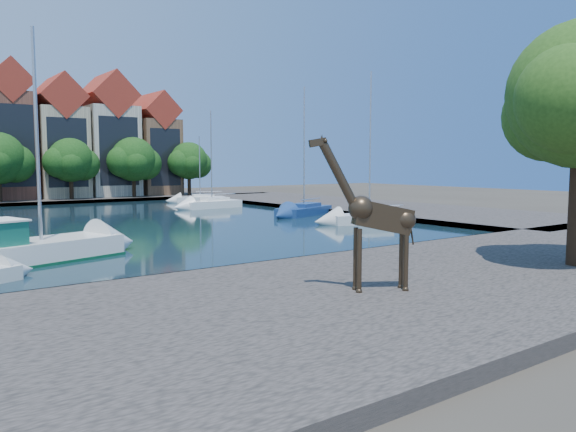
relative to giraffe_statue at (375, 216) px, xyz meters
The scene contains 18 objects.
ground 8.58m from the giraffe_statue, 66.09° to the left, with size 160.00×160.00×0.00m, color #38332B.
water_basin 31.62m from the giraffe_statue, 84.10° to the left, with size 38.00×50.00×0.08m, color black.
near_quay 4.35m from the giraffe_statue, ahead, with size 50.00×14.00×0.50m, color #4F4845.
far_quay 63.45m from the giraffe_statue, 87.07° to the left, with size 60.00×16.00×0.50m, color #4F4845.
right_quay 42.25m from the giraffe_statue, 47.94° to the left, with size 14.00×52.00×0.50m, color #4F4845.
townhouse_center 63.51m from the giraffe_statue, 90.69° to the left, with size 5.44×9.18×16.93m.
townhouse_east_inner 63.67m from the giraffe_statue, 85.27° to the left, with size 5.94×9.18×15.79m.
townhouse_east_mid 64.56m from the giraffe_statue, 79.49° to the left, with size 6.43×9.18×16.65m.
townhouse_east_end 65.98m from the giraffe_statue, 73.93° to the left, with size 5.44×9.18×14.43m.
far_tree_mid_east 58.07m from the giraffe_statue, 84.73° to the left, with size 7.02×5.40×7.52m.
far_tree_east 59.35m from the giraffe_statue, 77.00° to the left, with size 7.54×5.80×7.84m.
far_tree_far_east 61.63m from the giraffe_statue, 69.74° to the left, with size 6.76×5.20×7.36m.
giraffe_statue is the anchor object (origin of this frame).
motorsailer 17.82m from the giraffe_statue, 120.74° to the left, with size 10.47×5.74×11.46m.
sailboat_right_a 26.38m from the giraffe_statue, 46.02° to the left, with size 7.09×4.16×12.16m.
sailboat_right_b 33.16m from the giraffe_statue, 56.54° to the left, with size 7.10×4.67×11.90m.
sailboat_right_c 42.97m from the giraffe_statue, 69.20° to the left, with size 6.63×2.77×10.49m.
sailboat_right_d 52.08m from the giraffe_statue, 69.48° to the left, with size 6.24×3.82×8.14m.
Camera 1 is at (-17.19, -21.27, 5.01)m, focal length 35.00 mm.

